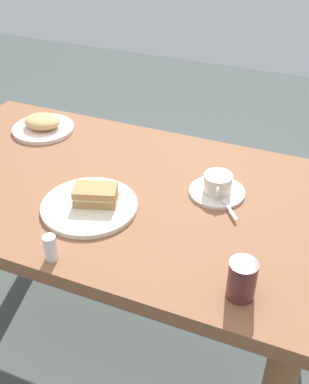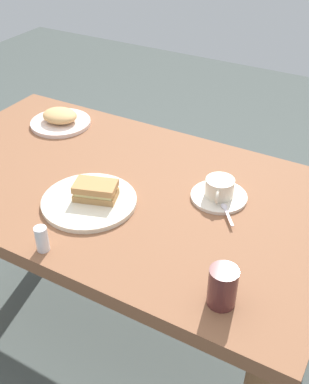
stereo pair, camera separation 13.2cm
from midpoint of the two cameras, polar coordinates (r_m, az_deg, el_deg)
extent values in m
plane|color=#484F4C|center=(1.91, -1.48, -17.24)|extent=(6.00, 6.00, 0.00)
cube|color=brown|center=(1.42, -1.90, 0.22)|extent=(1.31, 0.76, 0.04)
cylinder|color=brown|center=(2.11, -11.02, 0.73)|extent=(0.08, 0.08, 0.68)
cylinder|color=beige|center=(1.32, -5.11, -1.23)|extent=(0.27, 0.27, 0.01)
cube|color=#B5834C|center=(1.32, -4.38, -0.41)|extent=(0.13, 0.10, 0.02)
cube|color=#DCCD7F|center=(1.31, -4.41, 0.11)|extent=(0.12, 0.09, 0.01)
cube|color=#B47F48|center=(1.30, -4.43, 0.63)|extent=(0.13, 0.10, 0.02)
cylinder|color=silver|center=(1.36, 10.54, -0.64)|extent=(0.16, 0.16, 0.01)
cylinder|color=beige|center=(1.35, 10.68, 0.45)|extent=(0.08, 0.08, 0.05)
cylinder|color=#A38448|center=(1.33, 10.78, 1.24)|extent=(0.07, 0.07, 0.01)
torus|color=beige|center=(1.31, 10.48, -0.68)|extent=(0.02, 0.04, 0.04)
cube|color=silver|center=(1.28, 11.88, -3.11)|extent=(0.05, 0.06, 0.00)
ellipsoid|color=silver|center=(1.32, 11.27, -1.81)|extent=(0.03, 0.03, 0.01)
cylinder|color=silver|center=(1.75, -9.17, 8.21)|extent=(0.22, 0.22, 0.01)
ellipsoid|color=tan|center=(1.73, -9.26, 9.06)|extent=(0.13, 0.11, 0.04)
cylinder|color=silver|center=(1.17, -10.49, -5.69)|extent=(0.03, 0.03, 0.07)
cylinder|color=#552826|center=(1.04, 11.90, -11.32)|extent=(0.06, 0.06, 0.10)
camera|label=1|loc=(0.07, -87.14, 2.05)|focal=44.07mm
camera|label=2|loc=(0.07, 92.86, -2.05)|focal=44.07mm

